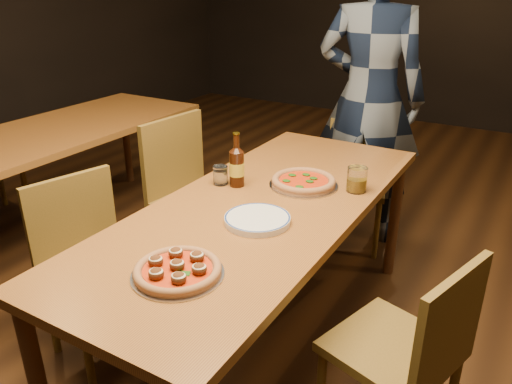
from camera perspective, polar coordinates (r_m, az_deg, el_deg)
The scene contains 14 objects.
ground at distance 2.54m, azimuth 0.60°, elevation -16.84°, with size 9.00×9.00×0.00m, color black.
table_main at distance 2.16m, azimuth 0.68°, elevation -2.99°, with size 0.80×2.00×0.75m.
table_left at distance 3.46m, azimuth -21.93°, elevation 5.55°, with size 0.80×2.00×0.75m.
chair_main_nw at distance 2.34m, azimuth -17.57°, elevation -8.71°, with size 0.41×0.41×0.88m, color brown, non-canonical shape.
chair_main_sw at distance 2.81m, azimuth -6.13°, elevation -0.98°, with size 0.45×0.45×0.97m, color brown, non-canonical shape.
chair_main_e at distance 1.92m, azimuth 15.31°, elevation -16.64°, with size 0.40×0.40×0.86m, color brown, non-canonical shape.
chair_end at distance 3.25m, azimuth 11.18°, elevation 0.80°, with size 0.39×0.39×0.83m, color brown, non-canonical shape.
pizza_meatball at distance 1.65m, azimuth -8.96°, elevation -8.76°, with size 0.30×0.30×0.06m.
pizza_margherita at distance 2.31m, azimuth 5.46°, elevation 1.19°, with size 0.32×0.32×0.04m.
plate_stack at distance 1.96m, azimuth 0.16°, elevation -3.18°, with size 0.26×0.26×0.03m, color white.
beer_bottle at distance 2.28m, azimuth -2.22°, elevation 2.81°, with size 0.07×0.07×0.25m.
water_glass at distance 2.32m, azimuth -4.08°, elevation 1.93°, with size 0.07×0.07×0.09m, color white.
amber_glass at distance 2.28m, azimuth 11.46°, elevation 1.43°, with size 0.09×0.09×0.11m, color #946810.
diner at distance 3.26m, azimuth 12.85°, elevation 10.40°, with size 0.68×0.45×1.87m, color black.
Camera 1 is at (0.96, -1.68, 1.64)m, focal length 35.00 mm.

